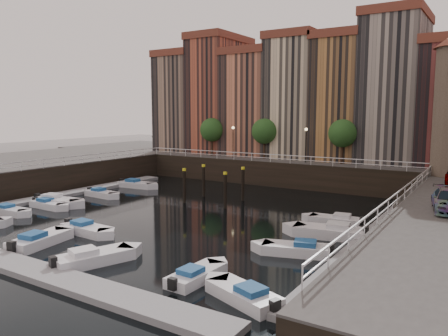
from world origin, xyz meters
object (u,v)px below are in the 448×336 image
Objects in this scene: gangway at (414,193)px; boat_left_2 at (56,201)px; mooring_pilings at (214,186)px; boat_left_1 at (48,204)px; boat_left_0 at (9,211)px.

gangway is 33.34m from boat_left_2.
mooring_pilings reaches higher than boat_left_1.
gangway is 1.56× the size of boat_left_2.
mooring_pilings is 15.92m from boat_left_1.
mooring_pilings is at bearing -163.85° from gangway.
boat_left_1 is 1.12m from boat_left_2.
boat_left_1 reaches higher than boat_left_0.
boat_left_0 is (-30.26, -19.39, -1.60)m from gangway.
gangway is at bearing 17.73° from boat_left_2.
mooring_pilings is 1.01× the size of boat_left_2.
boat_left_2 is (0.42, 4.59, 0.08)m from boat_left_0.
mooring_pilings is 1.27× the size of boat_left_1.
boat_left_1 is at bearing -151.75° from gangway.
boat_left_1 is (-29.57, -15.89, -1.59)m from gangway.
boat_left_1 is (-11.70, -10.71, -1.32)m from mooring_pilings.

